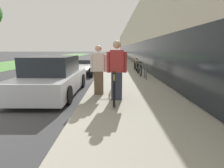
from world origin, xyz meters
TOP-DOWN VIEW (x-y plane):
  - sidewalk_slab at (5.12, 21.00)m, footprint 3.31×70.00m
  - storefront_facade at (11.81, 29.00)m, footprint 10.01×70.00m
  - lawn_strip at (-7.05, 25.00)m, footprint 6.36×70.00m
  - tandem_bicycle at (4.48, 1.99)m, footprint 0.52×2.92m
  - person_rider at (4.56, 1.61)m, footprint 0.62×0.24m
  - person_bystander at (3.95, 2.27)m, footprint 0.57×0.22m
  - bike_rack_hoop at (6.15, 5.50)m, footprint 0.05×0.60m
  - cruiser_bike_nearest at (6.03, 6.84)m, footprint 0.52×1.77m
  - cruiser_bike_middle at (6.08, 9.09)m, footprint 0.52×1.75m
  - parked_sedan_curbside at (2.17, 2.79)m, footprint 1.93×4.17m
  - vintage_roadster_curbside at (2.29, 8.02)m, footprint 1.82×4.11m

SIDE VIEW (x-z plane):
  - lawn_strip at x=-7.05m, z-range 0.00..0.03m
  - sidewalk_slab at x=5.12m, z-range 0.00..0.14m
  - vintage_roadster_curbside at x=2.29m, z-range -0.06..0.87m
  - cruiser_bike_nearest at x=6.03m, z-range 0.08..0.92m
  - cruiser_bike_middle at x=6.08m, z-range 0.07..1.00m
  - tandem_bicycle at x=4.48m, z-range 0.07..0.99m
  - parked_sedan_curbside at x=2.17m, z-range -0.07..1.37m
  - bike_rack_hoop at x=6.15m, z-range 0.23..1.08m
  - person_bystander at x=3.95m, z-range 0.15..1.83m
  - person_rider at x=4.56m, z-range 0.15..1.96m
  - storefront_facade at x=11.81m, z-range -0.01..6.06m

